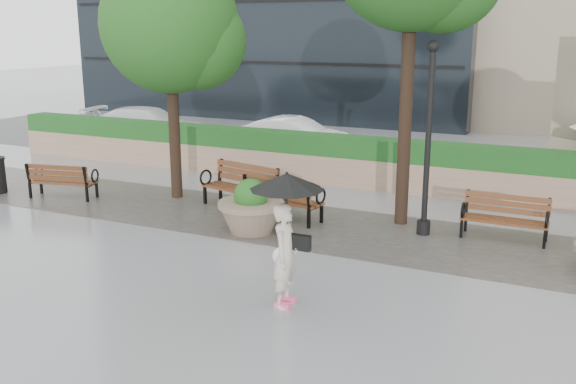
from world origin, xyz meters
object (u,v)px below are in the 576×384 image
at_px(planter_left, 251,212).
at_px(lamppost, 427,152).
at_px(bench_1, 240,196).
at_px(bench_2, 283,207).
at_px(bench_3, 504,227).
at_px(car_left, 150,126).
at_px(pedestrian, 286,227).
at_px(car_right, 295,137).
at_px(bench_0, 63,188).

height_order(planter_left, lamppost, lamppost).
bearing_deg(bench_1, bench_2, -3.58).
relative_size(bench_3, car_left, 0.36).
bearing_deg(car_left, pedestrian, -148.42).
bearing_deg(bench_2, pedestrian, 126.76).
relative_size(planter_left, car_right, 0.35).
bearing_deg(bench_1, pedestrian, -39.93).
bearing_deg(bench_0, bench_1, -177.97).
height_order(bench_1, planter_left, planter_left).
bearing_deg(bench_3, planter_left, -160.22).
xyz_separation_m(bench_1, bench_3, (6.07, 0.19, -0.04)).
height_order(planter_left, car_left, car_left).
bearing_deg(planter_left, bench_0, 175.45).
bearing_deg(bench_2, bench_1, -6.47).
distance_m(car_right, pedestrian, 12.13).
distance_m(bench_1, lamppost, 4.73).
bearing_deg(bench_1, lamppost, 11.58).
distance_m(bench_1, car_right, 6.69).
bearing_deg(pedestrian, car_left, 41.51).
bearing_deg(bench_1, planter_left, -40.21).
distance_m(bench_0, bench_3, 10.69).
bearing_deg(bench_3, bench_2, -172.54).
relative_size(bench_2, car_left, 0.40).
bearing_deg(car_left, car_right, -99.58).
relative_size(bench_0, car_left, 0.37).
distance_m(lamppost, car_left, 13.37).
bearing_deg(car_right, bench_3, -128.64).
distance_m(planter_left, car_left, 11.40).
bearing_deg(bench_3, bench_1, -178.05).
distance_m(bench_2, car_left, 10.82).
xyz_separation_m(bench_3, planter_left, (-4.92, -1.76, 0.19)).
relative_size(planter_left, car_left, 0.29).
bearing_deg(car_left, planter_left, -145.76).
bearing_deg(lamppost, bench_3, 12.16).
distance_m(bench_3, planter_left, 5.23).
xyz_separation_m(bench_0, pedestrian, (7.93, -3.46, 1.01)).
relative_size(bench_1, pedestrian, 0.97).
xyz_separation_m(bench_1, car_right, (-1.53, 6.50, 0.34)).
distance_m(bench_2, pedestrian, 4.74).
relative_size(bench_0, pedestrian, 0.85).
height_order(lamppost, pedestrian, lamppost).
bearing_deg(car_right, bench_0, 159.50).
bearing_deg(lamppost, car_left, 151.92).
height_order(car_right, pedestrian, pedestrian).
relative_size(bench_2, pedestrian, 0.91).
xyz_separation_m(bench_2, planter_left, (-0.20, -1.15, 0.17)).
bearing_deg(bench_1, car_left, 153.27).
height_order(bench_3, pedestrian, pedestrian).
relative_size(bench_1, car_right, 0.52).
bearing_deg(pedestrian, bench_1, 33.24).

